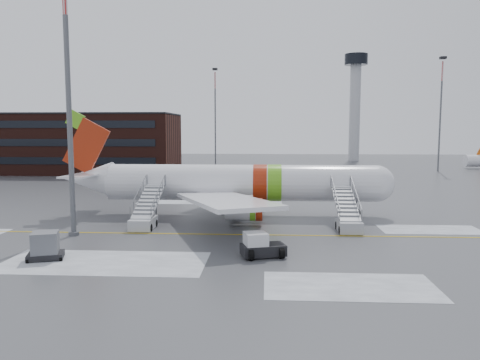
# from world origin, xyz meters

# --- Properties ---
(ground) EXTENTS (260.00, 260.00, 0.00)m
(ground) POSITION_xyz_m (0.00, 0.00, 0.00)
(ground) COLOR #494C4F
(ground) RESTS_ON ground
(airliner) EXTENTS (35.03, 32.97, 11.18)m
(airliner) POSITION_xyz_m (1.47, 8.07, 3.42)
(airliner) COLOR white
(airliner) RESTS_ON ground
(airstair_fwd) EXTENTS (2.05, 7.70, 3.48)m
(airstair_fwd) POSITION_xyz_m (12.47, 1.53, 1.06)
(airstair_fwd) COLOR #A9ACB0
(airstair_fwd) RESTS_ON ground
(airstair_aft) EXTENTS (2.05, 7.70, 3.48)m
(airstair_aft) POSITION_xyz_m (-6.15, 1.53, 1.06)
(airstair_aft) COLOR #B8BBC0
(airstair_aft) RESTS_ON ground
(pushback_tug) EXTENTS (3.45, 2.95, 1.77)m
(pushback_tug) POSITION_xyz_m (4.70, -7.92, 0.78)
(pushback_tug) COLOR black
(pushback_tug) RESTS_ON ground
(uld_container) EXTENTS (2.81, 2.40, 1.95)m
(uld_container) POSITION_xyz_m (-10.39, -9.47, 0.91)
(uld_container) COLOR black
(uld_container) RESTS_ON ground
(light_mast_near) EXTENTS (1.20, 1.20, 23.30)m
(light_mast_near) POSITION_xyz_m (-11.49, -2.03, 12.12)
(light_mast_near) COLOR #595B60
(light_mast_near) RESTS_ON ground
(terminal_building) EXTENTS (62.00, 16.11, 12.30)m
(terminal_building) POSITION_xyz_m (-45.00, 54.98, 6.20)
(terminal_building) COLOR #3F1E16
(terminal_building) RESTS_ON ground
(control_tower) EXTENTS (6.40, 6.40, 30.00)m
(control_tower) POSITION_xyz_m (30.00, 95.00, 18.75)
(control_tower) COLOR #B2B5BA
(control_tower) RESTS_ON ground
(light_mast_far_ne) EXTENTS (1.20, 1.20, 24.25)m
(light_mast_far_ne) POSITION_xyz_m (42.00, 62.00, 13.84)
(light_mast_far_ne) COLOR #595B60
(light_mast_far_ne) RESTS_ON ground
(light_mast_far_n) EXTENTS (1.20, 1.20, 24.25)m
(light_mast_far_n) POSITION_xyz_m (-8.00, 78.00, 13.84)
(light_mast_far_n) COLOR #595B60
(light_mast_far_n) RESTS_ON ground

